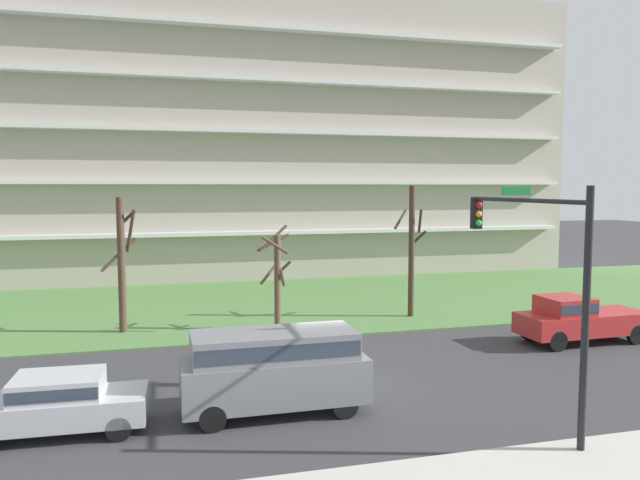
% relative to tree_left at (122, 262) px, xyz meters
% --- Properties ---
extents(ground, '(160.00, 160.00, 0.00)m').
position_rel_tree_left_xyz_m(ground, '(6.76, -9.07, -3.17)').
color(ground, '#38383A').
extents(grass_lawn_strip, '(80.00, 16.00, 0.08)m').
position_rel_tree_left_xyz_m(grass_lawn_strip, '(6.76, 4.93, -3.13)').
color(grass_lawn_strip, '#547F42').
rests_on(grass_lawn_strip, ground).
extents(apartment_building, '(49.60, 12.92, 20.06)m').
position_rel_tree_left_xyz_m(apartment_building, '(6.76, 18.92, 6.86)').
color(apartment_building, '#B2A899').
rests_on(apartment_building, ground).
extents(tree_left, '(1.68, 1.30, 5.97)m').
position_rel_tree_left_xyz_m(tree_left, '(0.00, 0.00, 0.00)').
color(tree_left, '#4C3828').
rests_on(tree_left, ground).
extents(tree_center, '(1.53, 1.65, 4.71)m').
position_rel_tree_left_xyz_m(tree_center, '(6.61, -1.21, -0.68)').
color(tree_center, brown).
rests_on(tree_center, ground).
extents(tree_right, '(1.67, 1.49, 6.46)m').
position_rel_tree_left_xyz_m(tree_right, '(13.46, -0.29, 0.21)').
color(tree_right, '#423023').
rests_on(tree_right, ground).
extents(sedan_silver_near_left, '(4.46, 1.97, 1.57)m').
position_rel_tree_left_xyz_m(sedan_silver_near_left, '(-1.07, -11.07, -2.30)').
color(sedan_silver_near_left, '#B7BABF').
rests_on(sedan_silver_near_left, ground).
extents(van_gray_center_left, '(5.20, 2.01, 2.36)m').
position_rel_tree_left_xyz_m(van_gray_center_left, '(4.61, -11.07, -1.77)').
color(van_gray_center_left, slate).
rests_on(van_gray_center_left, ground).
extents(pickup_red_center_right, '(5.45, 2.13, 1.95)m').
position_rel_tree_left_xyz_m(pickup_red_center_right, '(18.13, -6.57, -2.15)').
color(pickup_red_center_right, '#B22828').
rests_on(pickup_red_center_right, ground).
extents(traffic_signal_mast, '(0.90, 5.57, 6.45)m').
position_rel_tree_left_xyz_m(traffic_signal_mast, '(11.18, -13.81, 1.26)').
color(traffic_signal_mast, black).
rests_on(traffic_signal_mast, ground).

